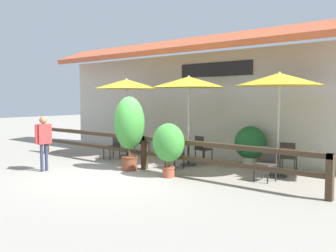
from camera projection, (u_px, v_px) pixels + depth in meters
ground_plane at (117, 175)px, 10.00m from camera, size 60.00×60.00×0.00m
building_facade at (205, 95)px, 12.95m from camera, size 14.28×1.49×4.23m
patio_railing at (144, 145)px, 10.74m from camera, size 10.40×0.14×0.95m
patio_umbrella_near at (126, 84)px, 12.93m from camera, size 2.25×2.25×2.73m
dining_table_near at (127, 140)px, 13.08m from camera, size 0.94×0.94×0.71m
chair_near_streetside at (113, 145)px, 12.53m from camera, size 0.47×0.47×0.84m
chair_near_wallside at (140, 141)px, 13.61m from camera, size 0.44×0.44×0.84m
patio_umbrella_middle at (189, 82)px, 11.28m from camera, size 2.25×2.25×2.73m
dining_table_middle at (188, 147)px, 11.42m from camera, size 0.94×0.94×0.71m
chair_middle_streetside at (176, 152)px, 10.87m from camera, size 0.45×0.45×0.84m
chair_middle_wallside at (202, 148)px, 11.93m from camera, size 0.51×0.51×0.84m
patio_umbrella_far at (279, 80)px, 9.60m from camera, size 2.25×2.25×2.73m
dining_table_far at (278, 155)px, 9.75m from camera, size 0.94×0.94×0.71m
chair_far_streetside at (266, 162)px, 9.24m from camera, size 0.46×0.46×0.84m
chair_far_wallside at (288, 156)px, 10.27m from camera, size 0.51×0.51×0.84m
potted_plant_small_flowering at (129, 126)px, 10.52m from camera, size 0.91×0.82×2.09m
potted_plant_corner_fern at (169, 144)px, 9.62m from camera, size 0.86×0.77×1.40m
potted_plant_entrance_palm at (250, 144)px, 11.32m from camera, size 0.97×0.87×1.20m
pedestrian at (44, 136)px, 10.41m from camera, size 0.23×0.54×1.54m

